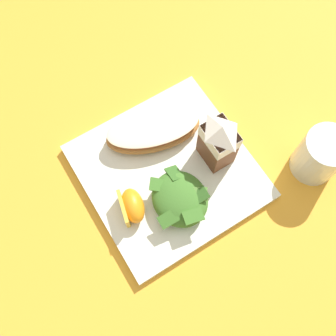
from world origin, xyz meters
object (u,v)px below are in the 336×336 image
Objects in this scene: white_plate at (168,172)px; milk_carton at (219,141)px; green_salad_pile at (180,199)px; cheesy_pizza_bread at (153,130)px; drinking_clear_cup at (320,155)px; orange_wedge_front at (132,206)px.

milk_carton is at bearing 77.08° from white_plate.
green_salad_pile is (0.06, -0.01, 0.03)m from white_plate.
milk_carton is (0.09, 0.07, 0.04)m from cheesy_pizza_bread.
white_plate is 3.02× the size of drinking_clear_cup.
milk_carton is 1.64× the size of orange_wedge_front.
white_plate is at bearing 108.24° from orange_wedge_front.
white_plate is at bearing -118.40° from drinking_clear_cup.
milk_carton is 0.18m from orange_wedge_front.
white_plate is at bearing -102.92° from milk_carton.
green_salad_pile is 0.25m from drinking_clear_cup.
white_plate is 2.55× the size of green_salad_pile.
cheesy_pizza_bread is at bearing -132.45° from drinking_clear_cup.
orange_wedge_front is at bearing -106.62° from drinking_clear_cup.
drinking_clear_cup reaches higher than green_salad_pile.
orange_wedge_front is (0.10, -0.10, 0.00)m from cheesy_pizza_bread.
orange_wedge_front is (0.01, -0.17, -0.04)m from milk_carton.
drinking_clear_cup is (0.19, 0.21, 0.01)m from cheesy_pizza_bread.
green_salad_pile is at bearing -11.90° from cheesy_pizza_bread.
milk_carton reaches higher than drinking_clear_cup.
milk_carton is at bearing 112.03° from green_salad_pile.
drinking_clear_cup is at bearing 75.34° from green_salad_pile.
cheesy_pizza_bread is 0.14m from orange_wedge_front.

